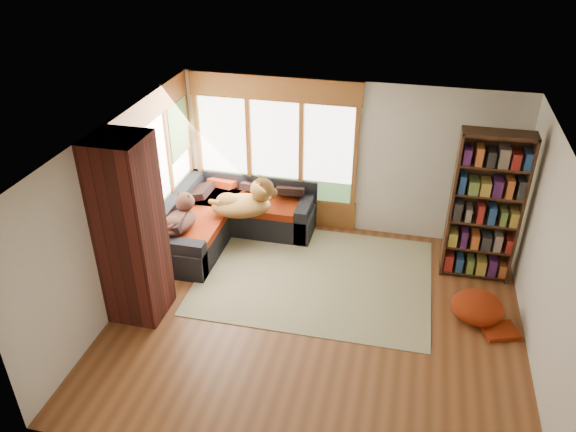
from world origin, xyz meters
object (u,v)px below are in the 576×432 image
at_px(sectional_sofa, 220,222).
at_px(dog_tan, 246,200).
at_px(area_rug, 315,276).
at_px(pouf, 477,306).
at_px(bookshelf, 485,208).
at_px(dog_brindle, 179,217).
at_px(brick_chimney, 130,231).

distance_m(sectional_sofa, dog_tan, 0.72).
xyz_separation_m(sectional_sofa, area_rug, (1.75, -0.73, -0.30)).
height_order(sectional_sofa, dog_tan, dog_tan).
bearing_deg(dog_tan, sectional_sofa, 152.88).
bearing_deg(area_rug, pouf, -10.55).
xyz_separation_m(bookshelf, dog_brindle, (-4.49, -0.59, -0.40)).
bearing_deg(dog_tan, bookshelf, -18.85).
bearing_deg(bookshelf, pouf, -90.36).
bearing_deg(bookshelf, brick_chimney, -156.88).
bearing_deg(area_rug, dog_tan, 152.42).
distance_m(sectional_sofa, dog_brindle, 0.92).
xyz_separation_m(brick_chimney, bookshelf, (4.54, 1.94, -0.14)).
height_order(area_rug, pouf, pouf).
bearing_deg(pouf, area_rug, 169.45).
relative_size(pouf, dog_brindle, 0.83).
bearing_deg(brick_chimney, area_rug, 30.86).
height_order(sectional_sofa, dog_brindle, dog_brindle).
xyz_separation_m(sectional_sofa, pouf, (4.09, -1.17, -0.10)).
relative_size(brick_chimney, area_rug, 0.75).
bearing_deg(brick_chimney, dog_brindle, 87.72).
relative_size(sectional_sofa, bookshelf, 0.95).
relative_size(area_rug, dog_tan, 3.11).
xyz_separation_m(brick_chimney, area_rug, (2.20, 1.31, -1.29)).
xyz_separation_m(area_rug, bookshelf, (2.34, 0.62, 1.15)).
relative_size(pouf, dog_tan, 0.62).
xyz_separation_m(brick_chimney, dog_tan, (0.94, 1.97, -0.49)).
xyz_separation_m(brick_chimney, pouf, (4.53, 0.88, -1.10)).
distance_m(brick_chimney, area_rug, 2.87).
bearing_deg(dog_brindle, pouf, -89.98).
distance_m(area_rug, dog_brindle, 2.27).
distance_m(bookshelf, dog_tan, 3.62).
relative_size(area_rug, pouf, 5.00).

